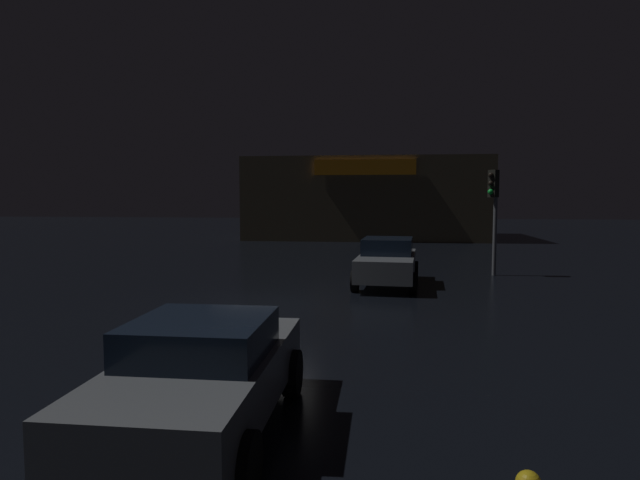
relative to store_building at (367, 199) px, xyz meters
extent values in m
plane|color=black|center=(-1.83, -25.63, -2.83)|extent=(120.00, 120.00, 0.00)
cube|color=brown|center=(0.00, 0.01, 0.00)|extent=(16.70, 9.60, 5.66)
cube|color=orange|center=(0.00, -4.94, 2.04)|extent=(6.53, 0.24, 0.98)
cylinder|color=#595B60|center=(5.43, -19.03, -0.85)|extent=(0.15, 0.15, 3.96)
cube|color=black|center=(5.31, -19.14, 0.62)|extent=(0.41, 0.41, 1.01)
sphere|color=black|center=(5.19, -19.25, 0.92)|extent=(0.20, 0.20, 0.20)
sphere|color=black|center=(5.19, -19.25, 0.62)|extent=(0.20, 0.20, 0.20)
sphere|color=#19D13F|center=(5.19, -19.25, 0.31)|extent=(0.20, 0.20, 0.20)
cube|color=slate|center=(-0.92, -33.44, -2.16)|extent=(1.79, 4.21, 0.66)
cube|color=black|center=(-0.92, -33.48, -1.59)|extent=(1.61, 1.72, 0.46)
cylinder|color=black|center=(-1.81, -32.06, -2.49)|extent=(0.22, 0.69, 0.69)
cylinder|color=black|center=(-0.03, -32.05, -2.49)|extent=(0.22, 0.69, 0.69)
cylinder|color=black|center=(-1.81, -34.83, -2.49)|extent=(0.22, 0.69, 0.69)
cylinder|color=black|center=(-0.02, -34.83, -2.49)|extent=(0.22, 0.69, 0.69)
cube|color=slate|center=(1.40, -21.82, -2.14)|extent=(2.11, 4.46, 0.71)
cube|color=black|center=(1.42, -21.64, -1.52)|extent=(1.76, 2.11, 0.53)
cylinder|color=black|center=(2.19, -23.31, -2.50)|extent=(0.27, 0.68, 0.67)
cylinder|color=black|center=(0.40, -23.18, -2.50)|extent=(0.27, 0.68, 0.67)
cylinder|color=black|center=(2.40, -20.46, -2.50)|extent=(0.27, 0.68, 0.67)
cylinder|color=black|center=(0.61, -20.32, -2.50)|extent=(0.27, 0.68, 0.67)
camera|label=1|loc=(1.31, -39.71, 0.13)|focal=30.01mm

